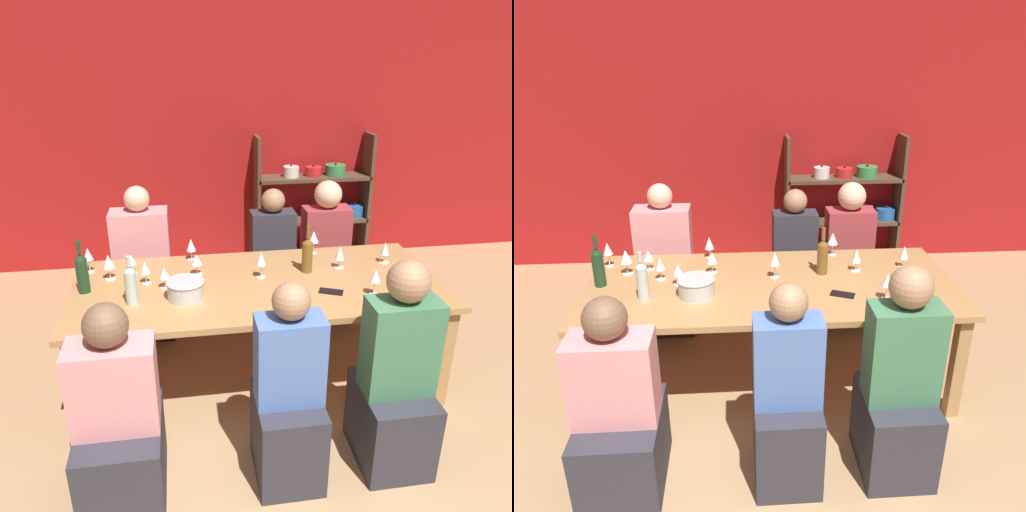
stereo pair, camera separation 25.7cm
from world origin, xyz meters
TOP-DOWN VIEW (x-y plane):
  - wall_back_red at (0.00, 3.83)m, footprint 8.80×0.06m
  - shelf_unit at (1.03, 3.63)m, footprint 1.22×0.30m
  - dining_table at (0.10, 1.60)m, footprint 2.42×1.08m
  - mixing_bowl at (-0.38, 1.46)m, footprint 0.24×0.24m
  - wine_bottle_green at (-1.01, 1.64)m, footprint 0.08×0.08m
  - wine_bottle_dark at (-0.70, 1.43)m, footprint 0.07×0.07m
  - wine_bottle_amber at (0.46, 1.72)m, footprint 0.07×0.07m
  - wine_glass_white_a at (-1.02, 1.95)m, footprint 0.07×0.07m
  - wine_glass_empty_a at (-0.63, 1.71)m, footprint 0.07×0.07m
  - wine_glass_white_b at (-0.32, 2.07)m, footprint 0.07×0.07m
  - wine_glass_white_c at (-0.29, 1.80)m, footprint 0.07×0.07m
  - wine_glass_red_a at (-0.50, 1.62)m, footprint 0.07×0.07m
  - wine_glass_red_b at (0.70, 1.75)m, footprint 0.07×0.07m
  - wine_glass_empty_b at (0.80, 1.32)m, footprint 0.07×0.07m
  - wine_glass_empty_c at (0.13, 1.68)m, footprint 0.07×0.07m
  - wine_glass_white_d at (0.59, 2.05)m, footprint 0.08×0.08m
  - wine_glass_empty_d at (-0.87, 1.81)m, footprint 0.08×0.08m
  - wine_glass_white_e at (1.05, 1.79)m, footprint 0.07×0.07m
  - wine_glass_white_f at (-0.73, 1.88)m, footprint 0.07×0.07m
  - cell_phone at (0.54, 1.39)m, footprint 0.17×0.12m
  - person_near_a at (0.72, 0.75)m, footprint 0.37×0.47m
  - person_far_a at (0.83, 2.49)m, footprint 0.39×0.49m
  - person_near_b at (-0.75, 0.75)m, footprint 0.42×0.53m
  - person_far_b at (-0.71, 2.46)m, footprint 0.45×0.56m
  - person_near_c at (0.12, 0.73)m, footprint 0.35×0.43m
  - person_far_c at (0.36, 2.45)m, footprint 0.36×0.45m

SIDE VIEW (x-z plane):
  - person_near_b at x=-0.75m, z-range -0.15..0.96m
  - person_far_c at x=0.36m, z-range -0.15..1.01m
  - person_near_c at x=0.12m, z-range -0.15..1.02m
  - person_far_b at x=-0.71m, z-range -0.17..1.05m
  - person_far_a at x=0.83m, z-range -0.15..1.04m
  - person_near_a at x=0.72m, z-range -0.15..1.08m
  - shelf_unit at x=1.03m, z-range -0.14..1.24m
  - dining_table at x=0.10m, z-range 0.30..1.06m
  - cell_phone at x=0.54m, z-range 0.76..0.77m
  - mixing_bowl at x=-0.38m, z-range 0.76..0.88m
  - wine_glass_red_a at x=-0.50m, z-range 0.79..0.93m
  - wine_glass_white_f at x=-0.73m, z-range 0.79..0.93m
  - wine_glass_white_e at x=1.05m, z-range 0.78..0.94m
  - wine_glass_white_c at x=-0.29m, z-range 0.79..0.94m
  - wine_glass_red_b at x=0.70m, z-range 0.78..0.95m
  - wine_glass_white_b at x=-0.32m, z-range 0.79..0.95m
  - wine_glass_empty_a at x=-0.63m, z-range 0.79..0.95m
  - wine_glass_empty_d at x=-0.87m, z-range 0.80..0.97m
  - wine_glass_white_d at x=0.59m, z-range 0.80..0.97m
  - wine_glass_empty_b at x=0.80m, z-range 0.80..0.97m
  - wine_bottle_dark at x=-0.70m, z-range 0.73..1.04m
  - wine_glass_white_a at x=-1.02m, z-range 0.80..0.98m
  - wine_bottle_amber at x=0.46m, z-range 0.72..1.06m
  - wine_glass_empty_c at x=0.13m, z-range 0.80..0.99m
  - wine_bottle_green at x=-1.01m, z-range 0.72..1.07m
  - wall_back_red at x=0.00m, z-range 0.00..2.70m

